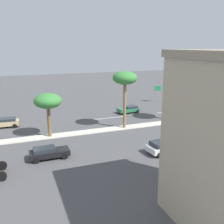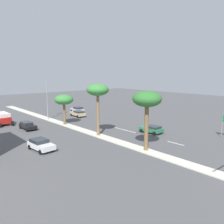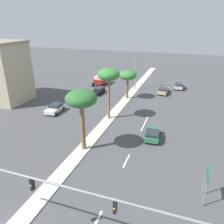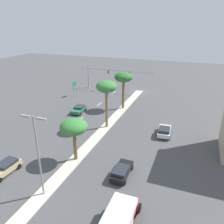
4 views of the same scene
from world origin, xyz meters
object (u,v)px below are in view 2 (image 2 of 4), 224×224
sedan_tan_trailing (78,113)px  sedan_green_mid (152,129)px  sedan_white_far (41,144)px  sedan_black_rear (28,125)px  street_lamp_far (47,94)px  box_truck (2,118)px  palm_tree_trailing (98,91)px  palm_tree_left (64,100)px  sedan_silver_leading (78,109)px  palm_tree_leading (147,100)px

sedan_tan_trailing → sedan_green_mid: bearing=-86.9°
sedan_green_mid → sedan_white_far: (-18.15, 3.89, 0.06)m
sedan_black_rear → sedan_tan_trailing: bearing=18.6°
street_lamp_far → box_truck: 10.22m
palm_tree_trailing → sedan_black_rear: bearing=119.6°
sedan_green_mid → sedan_tan_trailing: bearing=93.1°
sedan_tan_trailing → box_truck: size_ratio=0.82×
palm_tree_left → sedan_white_far: palm_tree_left is taller
palm_tree_trailing → sedan_silver_leading: bearing=65.2°
sedan_tan_trailing → sedan_green_mid: sedan_tan_trailing is taller
sedan_white_far → box_truck: (0.94, 19.74, 0.50)m
sedan_silver_leading → palm_tree_left: bearing=-132.7°
sedan_black_rear → sedan_silver_leading: 19.45m
palm_tree_left → sedan_white_far: 15.92m
palm_tree_leading → sedan_tan_trailing: palm_tree_leading is taller
street_lamp_far → sedan_green_mid: (7.99, -22.60, -4.86)m
sedan_white_far → palm_tree_leading: bearing=-42.5°
palm_tree_trailing → street_lamp_far: bearing=89.7°
palm_tree_leading → palm_tree_left: bearing=90.4°
palm_tree_left → sedan_green_mid: palm_tree_left is taller
sedan_green_mid → palm_tree_left: bearing=117.3°
palm_tree_trailing → sedan_green_mid: (8.08, -4.45, -6.61)m
sedan_tan_trailing → sedan_green_mid: size_ratio=1.09×
sedan_tan_trailing → palm_tree_left: bearing=-139.8°
sedan_black_rear → sedan_tan_trailing: 14.55m
sedan_black_rear → palm_tree_trailing: bearing=-60.4°
palm_tree_left → sedan_white_far: (-10.19, -11.52, -4.12)m
street_lamp_far → box_truck: street_lamp_far is taller
sedan_silver_leading → palm_tree_leading: bearing=-107.1°
sedan_white_far → sedan_green_mid: bearing=-12.1°
palm_tree_trailing → sedan_green_mid: bearing=-28.9°
palm_tree_left → sedan_silver_leading: (9.92, 10.75, -4.12)m
sedan_silver_leading → sedan_tan_trailing: bearing=-121.9°
sedan_black_rear → box_truck: size_ratio=0.79×
sedan_green_mid → sedan_white_far: sedan_white_far is taller
palm_tree_leading → street_lamp_far: 28.18m
sedan_black_rear → sedan_tan_trailing: size_ratio=0.97×
street_lamp_far → sedan_black_rear: size_ratio=2.17×
sedan_tan_trailing → sedan_silver_leading: size_ratio=1.11×
palm_tree_leading → sedan_white_far: palm_tree_leading is taller
palm_tree_leading → street_lamp_far: street_lamp_far is taller
palm_tree_trailing → street_lamp_far: 18.24m
palm_tree_leading → box_truck: 31.13m
sedan_black_rear → sedan_green_mid: bearing=-47.9°
sedan_green_mid → street_lamp_far: bearing=109.5°
palm_tree_left → sedan_green_mid: size_ratio=1.46×
sedan_tan_trailing → sedan_white_far: sedan_white_far is taller
sedan_tan_trailing → sedan_silver_leading: 5.89m
palm_tree_left → sedan_white_far: bearing=-131.5°
palm_tree_trailing → sedan_silver_leading: (10.03, 21.71, -6.54)m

